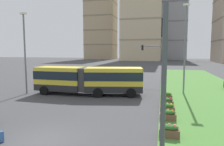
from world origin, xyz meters
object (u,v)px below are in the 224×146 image
at_px(articulated_bus, 88,80).
at_px(flower_planter_4, 166,96).
at_px(traffic_light_far_right, 155,57).
at_px(streetlight_left, 25,50).
at_px(flower_planter_1, 168,115).
at_px(flower_planter_3, 167,102).
at_px(apartment_tower_west, 101,25).
at_px(apartment_tower_centre, 169,24).
at_px(apartment_tower_westcentre, 142,11).
at_px(flower_planter_0, 169,131).
at_px(streetlight_median, 185,46).
at_px(rolling_suitcase, 0,137).
at_px(flower_planter_2, 167,108).
at_px(traffic_light_near_right, 164,67).

distance_m(articulated_bus, flower_planter_4, 8.45).
height_order(traffic_light_far_right, streetlight_left, streetlight_left).
height_order(flower_planter_1, flower_planter_3, same).
bearing_deg(apartment_tower_west, apartment_tower_centre, 0.93).
bearing_deg(streetlight_left, apartment_tower_westcentre, 87.41).
xyz_separation_m(flower_planter_0, apartment_tower_westcentre, (-11.23, 95.34, 24.10)).
relative_size(flower_planter_0, streetlight_median, 0.11).
xyz_separation_m(flower_planter_3, apartment_tower_west, (-36.65, 102.62, 19.95)).
bearing_deg(flower_planter_1, rolling_suitcase, -147.06).
bearing_deg(articulated_bus, rolling_suitcase, -91.37).
bearing_deg(rolling_suitcase, streetlight_left, 120.24).
bearing_deg(rolling_suitcase, flower_planter_0, 17.34).
relative_size(flower_planter_2, streetlight_left, 0.12).
relative_size(articulated_bus, apartment_tower_west, 0.29).
relative_size(flower_planter_3, flower_planter_4, 1.00).
height_order(articulated_bus, rolling_suitcase, articulated_bus).
bearing_deg(flower_planter_2, flower_planter_4, 90.00).
relative_size(flower_planter_2, apartment_tower_centre, 0.03).
bearing_deg(traffic_light_near_right, flower_planter_0, 84.16).
bearing_deg(traffic_light_far_right, flower_planter_1, -84.96).
distance_m(flower_planter_2, apartment_tower_centre, 107.09).
bearing_deg(apartment_tower_west, flower_planter_0, -71.47).
height_order(articulated_bus, traffic_light_far_right, traffic_light_far_right).
relative_size(flower_planter_4, apartment_tower_centre, 0.03).
bearing_deg(flower_planter_2, flower_planter_1, -90.00).
distance_m(rolling_suitcase, apartment_tower_westcentre, 101.01).
distance_m(traffic_light_far_right, apartment_tower_westcentre, 78.71).
distance_m(rolling_suitcase, traffic_light_near_right, 9.19).
bearing_deg(articulated_bus, streetlight_median, 15.05).
height_order(flower_planter_3, streetlight_left, streetlight_left).
bearing_deg(apartment_tower_westcentre, articulated_bus, -88.05).
distance_m(articulated_bus, flower_planter_3, 8.98).
relative_size(flower_planter_3, streetlight_median, 0.11).
relative_size(articulated_bus, flower_planter_1, 10.87).
distance_m(flower_planter_1, apartment_tower_centre, 108.85).
bearing_deg(apartment_tower_west, traffic_light_near_right, -72.25).
height_order(flower_planter_1, traffic_light_far_right, traffic_light_far_right).
bearing_deg(traffic_light_far_right, flower_planter_2, -84.37).
bearing_deg(traffic_light_near_right, apartment_tower_west, 107.75).
height_order(flower_planter_4, apartment_tower_westcentre, apartment_tower_westcentre).
bearing_deg(streetlight_median, flower_planter_4, -118.89).
relative_size(flower_planter_1, apartment_tower_west, 0.03).
bearing_deg(streetlight_left, articulated_bus, 11.15).
xyz_separation_m(flower_planter_1, apartment_tower_westcentre, (-11.23, 92.44, 24.10)).
distance_m(flower_planter_0, traffic_light_near_right, 5.47).
xyz_separation_m(flower_planter_2, apartment_tower_centre, (2.29, 105.27, 19.50)).
relative_size(traffic_light_near_right, streetlight_median, 0.63).
distance_m(flower_planter_1, apartment_tower_west, 114.32).
height_order(flower_planter_0, flower_planter_2, same).
relative_size(flower_planter_2, traffic_light_near_right, 0.18).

